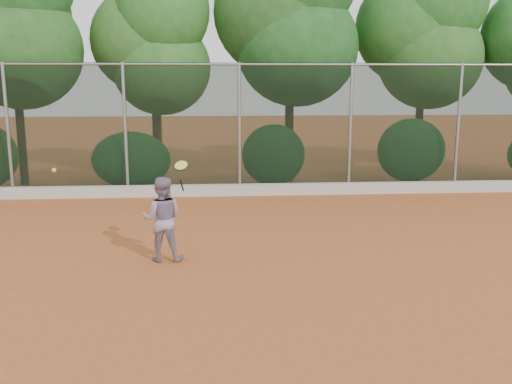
{
  "coord_description": "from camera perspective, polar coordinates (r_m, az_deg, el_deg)",
  "views": [
    {
      "loc": [
        -0.68,
        -8.2,
        3.09
      ],
      "look_at": [
        0.0,
        1.0,
        1.25
      ],
      "focal_mm": 40.0,
      "sensor_mm": 36.0,
      "label": 1
    }
  ],
  "objects": [
    {
      "name": "ground",
      "position": [
        8.79,
        0.49,
        -9.31
      ],
      "size": [
        80.0,
        80.0,
        0.0
      ],
      "primitive_type": "plane",
      "color": "#A65527",
      "rests_on": "ground"
    },
    {
      "name": "concrete_curb",
      "position": [
        15.32,
        -1.6,
        0.22
      ],
      "size": [
        24.0,
        0.2,
        0.3
      ],
      "primitive_type": "cube",
      "color": "#BAB5AD",
      "rests_on": "ground"
    },
    {
      "name": "tennis_player",
      "position": [
        9.88,
        -9.37,
        -2.68
      ],
      "size": [
        0.74,
        0.59,
        1.46
      ],
      "primitive_type": "imported",
      "rotation": [
        0.0,
        0.0,
        3.09
      ],
      "color": "gray",
      "rests_on": "ground"
    },
    {
      "name": "chainlink_fence",
      "position": [
        15.26,
        -1.67,
        6.66
      ],
      "size": [
        24.09,
        0.09,
        3.5
      ],
      "color": "black",
      "rests_on": "ground"
    },
    {
      "name": "foliage_backdrop",
      "position": [
        17.23,
        -3.91,
        15.64
      ],
      "size": [
        23.7,
        3.63,
        7.55
      ],
      "color": "#472F1B",
      "rests_on": "ground"
    },
    {
      "name": "tennis_racket",
      "position": [
        9.63,
        -7.49,
        2.44
      ],
      "size": [
        0.31,
        0.29,
        0.55
      ],
      "color": "black",
      "rests_on": "ground"
    },
    {
      "name": "tennis_ball_in_flight",
      "position": [
        9.75,
        -19.55,
        2.07
      ],
      "size": [
        0.07,
        0.07,
        0.07
      ],
      "color": "yellow",
      "rests_on": "ground"
    }
  ]
}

